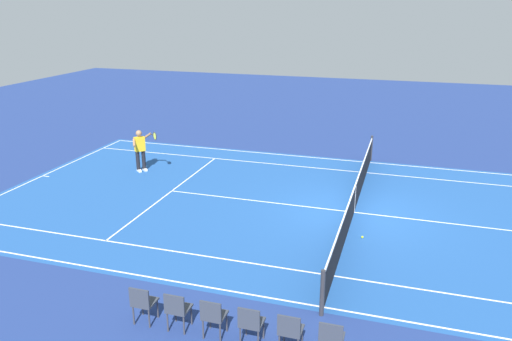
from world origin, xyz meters
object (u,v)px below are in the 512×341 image
(spectator_chair_3, at_px, (213,315))
(tennis_net, at_px, (355,198))
(spectator_chair_0, at_px, (331,337))
(spectator_chair_1, at_px, (290,330))
(spectator_chair_2, at_px, (251,322))
(spectator_chair_5, at_px, (143,302))
(tennis_ball, at_px, (362,237))
(spectator_chair_4, at_px, (177,308))
(tennis_player_near, at_px, (140,148))

(spectator_chair_3, bearing_deg, tennis_net, -104.91)
(spectator_chair_0, height_order, spectator_chair_1, same)
(spectator_chair_2, bearing_deg, spectator_chair_5, 0.00)
(tennis_ball, height_order, spectator_chair_5, spectator_chair_5)
(tennis_net, distance_m, spectator_chair_4, 7.67)
(tennis_player_near, distance_m, spectator_chair_5, 10.23)
(tennis_player_near, distance_m, spectator_chair_3, 11.08)
(tennis_player_near, bearing_deg, spectator_chair_2, 129.84)
(spectator_chair_5, bearing_deg, spectator_chair_0, 180.00)
(spectator_chair_2, bearing_deg, tennis_player_near, -50.16)
(tennis_net, distance_m, spectator_chair_0, 7.19)
(tennis_player_near, xyz_separation_m, tennis_ball, (-8.99, 3.49, -0.90))
(spectator_chair_0, bearing_deg, tennis_ball, -90.36)
(spectator_chair_2, relative_size, spectator_chair_5, 1.00)
(tennis_net, xyz_separation_m, spectator_chair_0, (-0.42, 7.18, 0.03))
(spectator_chair_4, relative_size, spectator_chair_5, 1.00)
(spectator_chair_1, bearing_deg, tennis_player_near, -47.33)
(spectator_chair_0, bearing_deg, spectator_chair_4, 0.00)
(spectator_chair_0, relative_size, spectator_chair_5, 1.00)
(spectator_chair_0, distance_m, spectator_chair_1, 0.78)
(tennis_player_near, relative_size, spectator_chair_2, 1.93)
(tennis_net, xyz_separation_m, tennis_ball, (-0.45, 1.79, -0.46))
(spectator_chair_2, height_order, spectator_chair_3, same)
(spectator_chair_3, bearing_deg, spectator_chair_0, 180.00)
(spectator_chair_0, distance_m, spectator_chair_2, 1.55)
(spectator_chair_4, bearing_deg, tennis_net, -110.52)
(spectator_chair_3, height_order, spectator_chair_5, same)
(tennis_ball, bearing_deg, tennis_player_near, -21.20)
(tennis_net, bearing_deg, spectator_chair_5, 64.25)
(tennis_net, bearing_deg, spectator_chair_4, 69.48)
(tennis_player_near, xyz_separation_m, spectator_chair_5, (-5.08, 8.87, -0.41))
(spectator_chair_1, distance_m, spectator_chair_2, 0.78)
(spectator_chair_4, distance_m, spectator_chair_5, 0.78)
(tennis_ball, relative_size, spectator_chair_1, 0.08)
(spectator_chair_1, height_order, spectator_chair_2, same)
(spectator_chair_4, bearing_deg, spectator_chair_1, 180.00)
(tennis_player_near, bearing_deg, spectator_chair_3, 126.75)
(tennis_net, distance_m, spectator_chair_3, 7.43)
(tennis_player_near, relative_size, spectator_chair_5, 1.93)
(spectator_chair_3, bearing_deg, spectator_chair_4, 0.00)
(tennis_net, relative_size, spectator_chair_3, 13.30)
(spectator_chair_1, height_order, spectator_chair_3, same)
(tennis_net, xyz_separation_m, spectator_chair_1, (0.36, 7.18, 0.03))
(tennis_player_near, xyz_separation_m, spectator_chair_3, (-6.63, 8.87, -0.41))
(spectator_chair_0, xyz_separation_m, spectator_chair_3, (2.33, 0.00, 0.00))
(tennis_net, height_order, spectator_chair_5, tennis_net)
(tennis_player_near, distance_m, spectator_chair_4, 10.64)
(tennis_net, relative_size, spectator_chair_4, 13.30)
(tennis_ball, relative_size, spectator_chair_4, 0.08)
(tennis_ball, distance_m, spectator_chair_4, 6.25)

